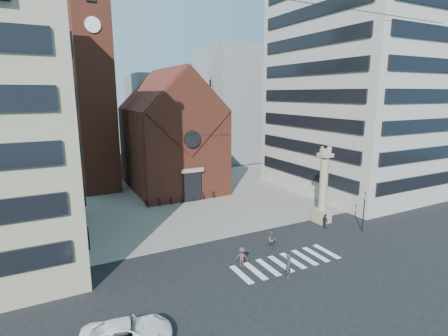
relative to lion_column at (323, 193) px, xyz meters
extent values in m
plane|color=black|center=(-10.01, -3.00, -3.46)|extent=(120.00, 120.00, 0.00)
cube|color=gray|center=(-10.01, 16.00, -3.43)|extent=(46.00, 30.00, 0.05)
cube|color=brown|center=(-10.01, 22.00, 2.54)|extent=(12.00, 16.00, 12.00)
cube|color=maroon|center=(-10.01, 22.40, 8.54)|extent=(12.00, 15.40, 12.00)
cube|color=brown|center=(-10.01, 14.05, 8.54)|extent=(11.76, 0.50, 11.76)
cylinder|color=black|center=(-10.01, 13.60, 5.04)|extent=(2.20, 0.30, 2.20)
cube|color=black|center=(-10.01, 13.85, -1.46)|extent=(2.40, 0.30, 4.00)
cube|color=tan|center=(-10.01, 13.80, 0.84)|extent=(3.20, 0.40, 0.50)
cube|color=brown|center=(-20.01, 25.00, 11.54)|extent=(5.00, 5.00, 30.00)
cylinder|color=white|center=(-20.01, 22.40, 19.54)|extent=(2.00, 0.20, 2.00)
cube|color=#A7A397|center=(13.99, 9.00, 12.54)|extent=(18.00, 22.00, 32.00)
cube|color=gray|center=(-30.01, 37.00, 7.54)|extent=(16.00, 14.00, 22.00)
cube|color=gray|center=(-4.01, 42.00, 5.54)|extent=(14.00, 12.00, 18.00)
cube|color=gray|center=(11.99, 39.00, 8.54)|extent=(16.00, 14.00, 24.00)
cube|color=tan|center=(-0.01, 0.00, -2.71)|extent=(1.60, 1.60, 1.50)
cylinder|color=tan|center=(-0.01, 0.00, 1.04)|extent=(0.90, 0.90, 6.00)
cube|color=tan|center=(-0.01, 0.00, 4.24)|extent=(1.30, 1.30, 0.40)
cube|color=tan|center=(-0.01, 0.00, 4.64)|extent=(1.20, 0.50, 0.55)
sphere|color=tan|center=(0.54, 0.00, 4.89)|extent=(0.56, 0.56, 0.56)
cube|color=tan|center=(-0.51, 0.00, 5.04)|extent=(0.25, 0.15, 0.35)
cylinder|color=black|center=(1.99, -4.00, -1.71)|extent=(0.12, 0.12, 3.50)
imported|color=black|center=(1.99, -4.00, 0.44)|extent=(0.13, 0.16, 0.80)
imported|color=white|center=(-23.92, -9.83, -2.73)|extent=(5.58, 3.40, 1.45)
imported|color=#352D3F|center=(-10.90, -8.05, -2.47)|extent=(0.85, 0.82, 1.97)
imported|color=#4C423D|center=(-9.04, -3.17, -2.62)|extent=(1.03, 0.99, 1.67)
imported|color=#222329|center=(-1.01, -1.62, -2.65)|extent=(0.59, 1.01, 1.61)
imported|color=#493131|center=(-13.29, -4.83, -2.60)|extent=(1.26, 1.20, 1.71)
imported|color=black|center=(-16.12, 14.35, -2.91)|extent=(0.73, 1.91, 0.99)
imported|color=black|center=(-14.58, 14.35, -2.86)|extent=(0.58, 1.85, 1.10)
imported|color=black|center=(-13.04, 14.35, -2.91)|extent=(0.73, 1.91, 0.99)
imported|color=black|center=(-11.49, 14.35, -2.86)|extent=(0.58, 1.85, 1.10)
imported|color=black|center=(-9.95, 14.35, -2.91)|extent=(0.73, 1.91, 0.99)
imported|color=black|center=(-8.41, 14.35, -2.86)|extent=(0.58, 1.85, 1.10)
imported|color=black|center=(-6.87, 14.35, -2.91)|extent=(0.73, 1.91, 0.99)
camera|label=1|loc=(-27.12, -28.12, 10.83)|focal=28.00mm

